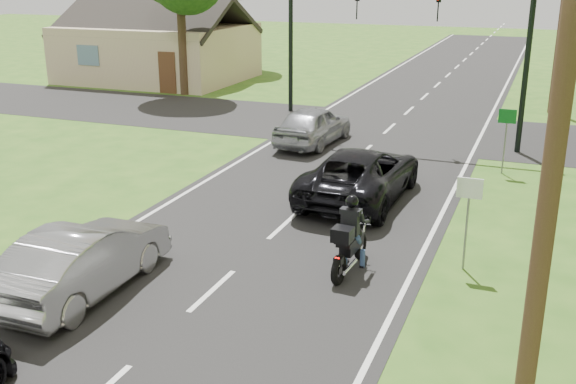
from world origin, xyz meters
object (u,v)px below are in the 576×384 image
object	(u,v)px
motorcycle_rider	(349,242)
sign_green	(507,126)
silver_suv	(313,125)
dark_suv	(360,174)
utility_pole_near	(565,75)
traffic_signal	(474,34)
sign_white	(469,201)
silver_sedan	(84,259)

from	to	relation	value
motorcycle_rider	sign_green	distance (m)	9.44
silver_suv	dark_suv	bearing A→B (deg)	125.31
utility_pole_near	sign_green	xyz separation A→B (m)	(-1.30, 12.98, -3.49)
utility_pole_near	sign_green	distance (m)	13.50
traffic_signal	motorcycle_rider	bearing A→B (deg)	-94.58
sign_white	sign_green	distance (m)	8.00
motorcycle_rider	sign_green	xyz separation A→B (m)	(2.53, 9.05, 0.90)
sign_white	silver_sedan	bearing A→B (deg)	-150.83
silver_suv	sign_green	world-z (taller)	sign_green
silver_sedan	traffic_signal	world-z (taller)	traffic_signal
silver_suv	sign_white	distance (m)	11.65
traffic_signal	silver_sedan	bearing A→B (deg)	-110.94
dark_suv	traffic_signal	world-z (taller)	traffic_signal
motorcycle_rider	sign_white	distance (m)	2.71
silver_suv	sign_white	size ratio (longest dim) A/B	2.04
sign_green	traffic_signal	bearing A→B (deg)	117.38
traffic_signal	utility_pole_near	size ratio (longest dim) A/B	0.64
traffic_signal	sign_green	bearing A→B (deg)	-62.62
silver_suv	traffic_signal	xyz separation A→B (m)	(5.45, 1.61, 3.39)
silver_suv	utility_pole_near	world-z (taller)	utility_pole_near
dark_suv	traffic_signal	distance (m)	8.21
motorcycle_rider	silver_suv	distance (m)	11.38
silver_sedan	utility_pole_near	bearing A→B (deg)	172.33
dark_suv	utility_pole_near	bearing A→B (deg)	121.12
silver_sedan	sign_white	distance (m)	8.17
dark_suv	utility_pole_near	size ratio (longest dim) A/B	0.54
motorcycle_rider	silver_suv	size ratio (longest dim) A/B	0.48
utility_pole_near	sign_white	xyz separation A→B (m)	(-1.50, 4.98, -3.49)
sign_green	silver_suv	bearing A→B (deg)	168.67
traffic_signal	sign_white	size ratio (longest dim) A/B	3.00
silver_sedan	traffic_signal	xyz separation A→B (m)	(5.73, 14.98, 3.40)
silver_sedan	motorcycle_rider	bearing A→B (deg)	-149.46
motorcycle_rider	sign_green	size ratio (longest dim) A/B	0.97
traffic_signal	sign_green	size ratio (longest dim) A/B	3.00
motorcycle_rider	utility_pole_near	bearing A→B (deg)	-42.36
utility_pole_near	sign_white	distance (m)	6.26
sign_green	dark_suv	bearing A→B (deg)	-131.03
traffic_signal	sign_white	distance (m)	11.39
traffic_signal	utility_pole_near	xyz separation A→B (m)	(2.86, -16.00, 0.95)
silver_sedan	sign_white	world-z (taller)	sign_white
dark_suv	sign_white	xyz separation A→B (m)	(3.43, -3.83, 0.84)
traffic_signal	silver_suv	bearing A→B (deg)	-163.55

